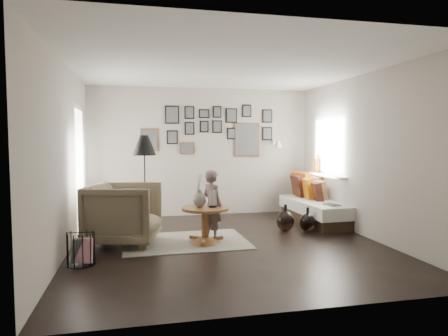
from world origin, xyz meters
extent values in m
plane|color=black|center=(0.00, 0.00, 0.00)|extent=(4.80, 4.80, 0.00)
plane|color=#A8A093|center=(0.00, 2.40, 1.30)|extent=(4.50, 0.00, 4.50)
plane|color=#A8A093|center=(0.00, -2.40, 1.30)|extent=(4.50, 0.00, 4.50)
plane|color=#A8A093|center=(-2.25, 0.00, 1.30)|extent=(0.00, 4.80, 4.80)
plane|color=#A8A093|center=(2.25, 0.00, 1.30)|extent=(0.00, 4.80, 4.80)
plane|color=white|center=(0.00, 0.00, 2.60)|extent=(4.80, 4.80, 0.00)
plane|color=white|center=(-2.23, 1.20, 1.05)|extent=(0.00, 2.14, 2.14)
plane|color=white|center=(-2.23, 1.20, 1.05)|extent=(0.00, 1.88, 1.88)
plane|color=white|center=(-2.23, 1.20, 1.05)|extent=(0.00, 1.93, 1.93)
plane|color=white|center=(2.23, 1.20, 1.45)|extent=(0.00, 1.30, 1.30)
plane|color=white|center=(2.23, 1.20, 1.45)|extent=(0.00, 1.14, 1.14)
cube|color=white|center=(2.17, 1.20, 0.88)|extent=(0.15, 1.32, 0.04)
cylinder|color=#8C4C14|center=(2.17, 1.55, 1.04)|extent=(0.10, 0.10, 0.28)
cylinder|color=#8C4C14|center=(2.17, 1.72, 1.01)|extent=(0.08, 0.08, 0.22)
cube|color=brown|center=(-1.05, 2.38, 1.55)|extent=(0.35, 0.03, 0.45)
cube|color=black|center=(-1.05, 2.37, 1.55)|extent=(0.30, 0.01, 0.40)
cube|color=black|center=(-0.60, 2.38, 2.05)|extent=(0.28, 0.03, 0.36)
cube|color=black|center=(-0.60, 2.37, 2.05)|extent=(0.23, 0.01, 0.31)
cube|color=black|center=(-0.60, 2.38, 1.60)|extent=(0.22, 0.03, 0.28)
cube|color=black|center=(-0.60, 2.37, 1.60)|extent=(0.17, 0.01, 0.23)
cube|color=black|center=(-0.25, 2.38, 2.10)|extent=(0.20, 0.03, 0.26)
cube|color=black|center=(-0.25, 2.37, 2.10)|extent=(0.15, 0.01, 0.21)
cube|color=black|center=(-0.25, 2.38, 1.78)|extent=(0.20, 0.03, 0.26)
cube|color=black|center=(-0.25, 2.37, 1.78)|extent=(0.15, 0.01, 0.21)
cube|color=black|center=(0.05, 2.38, 2.08)|extent=(0.22, 0.03, 0.18)
cube|color=black|center=(0.05, 2.37, 2.08)|extent=(0.17, 0.01, 0.13)
cube|color=black|center=(0.05, 2.38, 1.82)|extent=(0.18, 0.03, 0.24)
cube|color=black|center=(0.05, 2.37, 1.82)|extent=(0.13, 0.01, 0.19)
cube|color=black|center=(0.32, 2.38, 2.12)|extent=(0.18, 0.03, 0.24)
cube|color=black|center=(0.32, 2.37, 2.12)|extent=(0.13, 0.01, 0.19)
cube|color=black|center=(0.32, 2.38, 1.82)|extent=(0.20, 0.03, 0.26)
cube|color=black|center=(0.32, 2.37, 1.82)|extent=(0.15, 0.01, 0.21)
cube|color=black|center=(0.62, 2.38, 2.05)|extent=(0.24, 0.03, 0.30)
cube|color=black|center=(0.62, 2.37, 2.05)|extent=(0.19, 0.01, 0.25)
cube|color=black|center=(0.62, 2.38, 1.68)|extent=(0.18, 0.03, 0.24)
cube|color=black|center=(0.62, 2.37, 1.68)|extent=(0.13, 0.01, 0.19)
cube|color=brown|center=(0.95, 2.38, 1.55)|extent=(0.55, 0.03, 0.70)
cube|color=black|center=(0.95, 2.37, 1.55)|extent=(0.50, 0.01, 0.65)
cube|color=black|center=(0.95, 2.38, 2.15)|extent=(0.20, 0.03, 0.26)
cube|color=black|center=(0.95, 2.37, 2.15)|extent=(0.15, 0.01, 0.21)
cube|color=black|center=(1.40, 2.38, 2.05)|extent=(0.22, 0.03, 0.28)
cube|color=black|center=(1.40, 2.37, 2.05)|extent=(0.17, 0.01, 0.23)
cube|color=black|center=(1.40, 2.38, 1.68)|extent=(0.22, 0.03, 0.28)
cube|color=black|center=(1.40, 2.37, 1.68)|extent=(0.17, 0.01, 0.23)
cube|color=brown|center=(-0.30, 2.38, 1.38)|extent=(0.30, 0.03, 0.24)
cube|color=black|center=(-0.30, 2.37, 1.38)|extent=(0.25, 0.01, 0.19)
cube|color=white|center=(1.55, 2.37, 1.50)|extent=(0.06, 0.04, 0.10)
cylinder|color=white|center=(1.55, 2.25, 1.52)|extent=(0.02, 0.24, 0.02)
cone|color=white|center=(1.55, 2.12, 1.46)|extent=(0.18, 0.18, 0.14)
cube|color=silver|center=(-0.60, 0.26, 0.01)|extent=(1.88, 1.33, 0.01)
cone|color=brown|center=(-0.32, 0.11, 0.05)|extent=(0.52, 0.52, 0.10)
cylinder|color=brown|center=(-0.32, 0.11, 0.28)|extent=(0.11, 0.11, 0.40)
cylinder|color=brown|center=(-0.32, 0.11, 0.53)|extent=(0.70, 0.70, 0.04)
ellipsoid|color=black|center=(-0.40, 0.13, 0.66)|extent=(0.20, 0.20, 0.22)
cylinder|color=black|center=(-0.40, 0.13, 0.78)|extent=(0.06, 0.06, 0.04)
cylinder|color=black|center=(-0.21, 0.11, 0.56)|extent=(0.12, 0.12, 0.02)
cube|color=black|center=(2.00, 1.16, 0.10)|extent=(0.81, 1.78, 0.20)
cube|color=silver|center=(2.00, 1.16, 0.30)|extent=(0.87, 1.85, 0.22)
cube|color=#C1640B|center=(2.02, 1.89, 0.65)|extent=(0.30, 0.55, 0.51)
cube|color=#3C1A13|center=(1.89, 1.79, 0.62)|extent=(0.23, 0.47, 0.46)
cube|color=brown|center=(2.13, 1.65, 0.61)|extent=(0.34, 0.49, 0.44)
cube|color=#C1640B|center=(1.94, 1.52, 0.60)|extent=(0.21, 0.43, 0.42)
cube|color=brown|center=(2.09, 1.35, 0.58)|extent=(0.28, 0.42, 0.39)
cube|color=#3C1A13|center=(2.00, 1.21, 0.57)|extent=(0.26, 0.40, 0.37)
cube|color=black|center=(2.00, 0.61, 0.42)|extent=(0.26, 0.31, 0.01)
imported|color=brown|center=(-1.50, 0.34, 0.46)|extent=(1.21, 1.19, 0.91)
cube|color=silver|center=(-1.47, 0.39, 0.48)|extent=(0.51, 0.52, 0.19)
cylinder|color=black|center=(-1.18, 0.88, 0.01)|extent=(0.25, 0.25, 0.03)
cylinder|color=black|center=(-1.18, 0.88, 0.72)|extent=(0.02, 0.02, 1.44)
cone|color=black|center=(-1.18, 0.88, 1.46)|extent=(0.38, 0.38, 0.32)
cube|color=black|center=(-2.00, -0.57, 0.18)|extent=(0.24, 0.15, 0.31)
cube|color=silver|center=(-1.97, -0.59, 0.18)|extent=(0.24, 0.13, 0.31)
ellipsoid|color=black|center=(1.14, 0.62, 0.17)|extent=(0.30, 0.30, 0.35)
cylinder|color=black|center=(1.14, 0.62, 0.40)|extent=(0.05, 0.05, 0.11)
ellipsoid|color=black|center=(1.49, 0.50, 0.15)|extent=(0.27, 0.27, 0.31)
cylinder|color=black|center=(1.49, 0.50, 0.36)|extent=(0.05, 0.05, 0.11)
imported|color=brown|center=(-0.19, 0.24, 0.55)|extent=(0.42, 0.47, 1.09)
camera|label=1|loc=(-1.31, -5.68, 1.54)|focal=32.00mm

